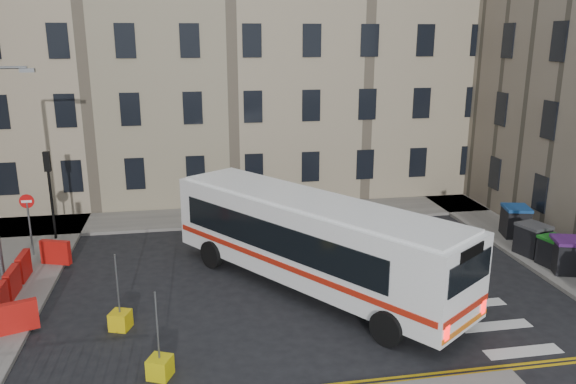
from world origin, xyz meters
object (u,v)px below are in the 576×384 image
object	(u,v)px
wheelie_bin_b	(566,255)
bollard_yellow	(120,320)
wheelie_bin_d	(532,239)
bollard_chevron	(160,367)
bus	(311,239)
wheelie_bin_c	(554,251)
wheelie_bin_e	(515,221)

from	to	relation	value
wheelie_bin_b	bollard_yellow	distance (m)	17.07
wheelie_bin_d	bollard_chevron	bearing A→B (deg)	-173.25
bus	bollard_chevron	distance (m)	7.50
wheelie_bin_c	wheelie_bin_e	bearing A→B (deg)	70.86
wheelie_bin_c	wheelie_bin_d	size ratio (longest dim) A/B	0.87
wheelie_bin_d	wheelie_bin_e	distance (m)	2.33
wheelie_bin_b	wheelie_bin_d	xyz separation A→B (m)	(-0.25, 1.90, -0.01)
wheelie_bin_d	bollard_yellow	distance (m)	17.09
wheelie_bin_e	bollard_yellow	distance (m)	18.20
bollard_yellow	wheelie_bin_e	bearing A→B (deg)	17.64
wheelie_bin_c	wheelie_bin_e	size ratio (longest dim) A/B	0.83
wheelie_bin_c	wheelie_bin_d	world-z (taller)	wheelie_bin_d
bus	bollard_chevron	world-z (taller)	bus
bus	wheelie_bin_e	xyz separation A→B (m)	(10.57, 3.55, -1.10)
bus	wheelie_bin_b	size ratio (longest dim) A/B	7.89
wheelie_bin_d	bollard_yellow	bearing A→B (deg)	175.69
wheelie_bin_b	bollard_yellow	world-z (taller)	wheelie_bin_b
wheelie_bin_b	wheelie_bin_d	bearing A→B (deg)	114.86
wheelie_bin_d	wheelie_bin_c	bearing A→B (deg)	-98.50
wheelie_bin_c	bollard_yellow	size ratio (longest dim) A/B	2.11
wheelie_bin_b	wheelie_bin_e	size ratio (longest dim) A/B	0.98
wheelie_bin_c	bollard_chevron	distance (m)	16.32
wheelie_bin_c	wheelie_bin_b	bearing A→B (deg)	-93.48
wheelie_bin_b	wheelie_bin_e	world-z (taller)	wheelie_bin_e
wheelie_bin_c	bollard_yellow	xyz separation A→B (m)	(-16.91, -2.00, -0.46)
bus	wheelie_bin_b	world-z (taller)	bus
wheelie_bin_d	wheelie_bin_e	world-z (taller)	wheelie_bin_e
wheelie_bin_d	bollard_chevron	world-z (taller)	wheelie_bin_d
bus	bollard_chevron	size ratio (longest dim) A/B	19.72
bollard_yellow	bollard_chevron	bearing A→B (deg)	-65.11
wheelie_bin_e	bus	bearing A→B (deg)	-147.34
wheelie_bin_c	wheelie_bin_e	distance (m)	3.55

